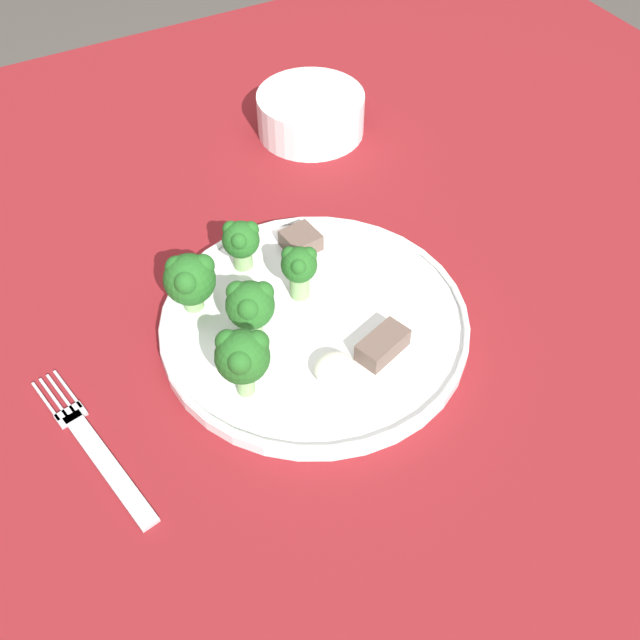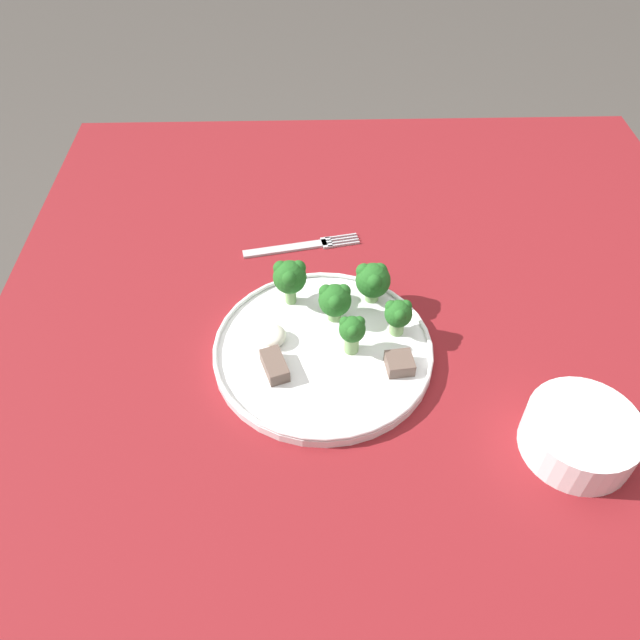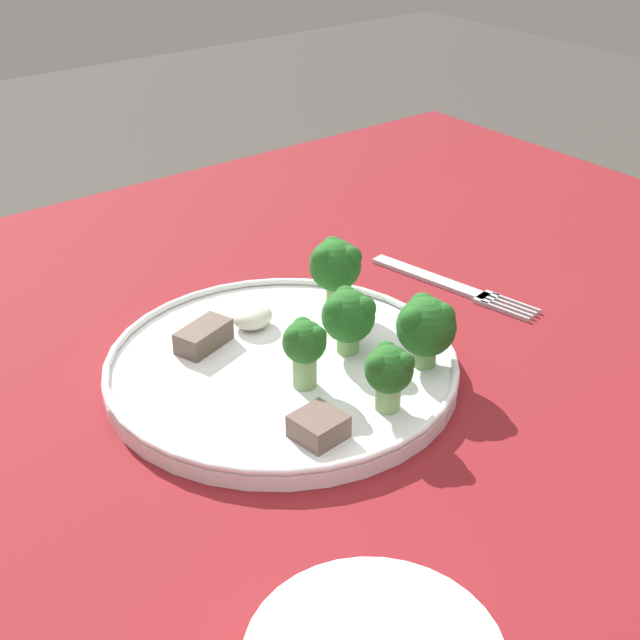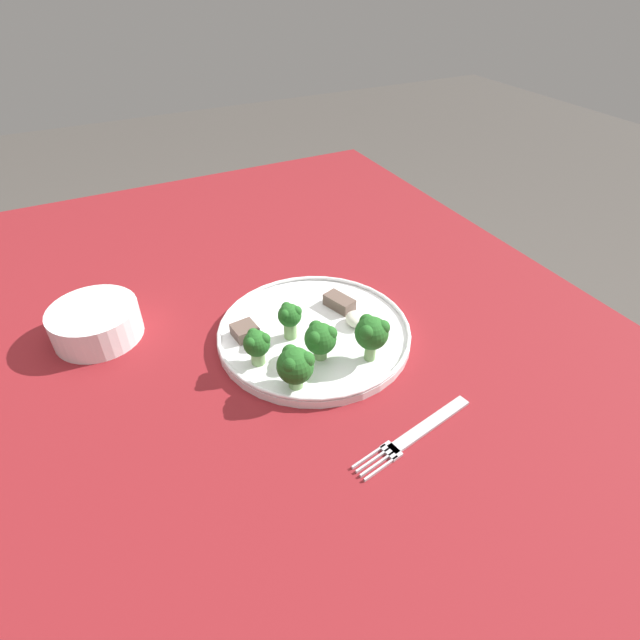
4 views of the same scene
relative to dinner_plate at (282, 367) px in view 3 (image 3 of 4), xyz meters
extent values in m
cube|color=maroon|center=(0.03, 0.08, -0.02)|extent=(1.28, 1.07, 0.03)
cylinder|color=brown|center=(-0.55, -0.39, -0.40)|extent=(0.06, 0.06, 0.72)
cylinder|color=white|center=(0.00, 0.00, 0.00)|extent=(0.28, 0.28, 0.01)
torus|color=white|center=(0.00, 0.00, 0.01)|extent=(0.28, 0.28, 0.01)
cube|color=#B2B2B7|center=(-0.21, -0.05, -0.01)|extent=(0.04, 0.13, 0.00)
cube|color=#B2B2B7|center=(-0.22, 0.01, -0.01)|extent=(0.03, 0.02, 0.00)
cube|color=#B2B2B7|center=(-0.22, 0.04, -0.01)|extent=(0.01, 0.05, 0.00)
cube|color=#B2B2B7|center=(-0.23, 0.04, -0.01)|extent=(0.01, 0.05, 0.00)
cube|color=#B2B2B7|center=(-0.23, 0.04, -0.01)|extent=(0.01, 0.05, 0.00)
cube|color=#B2B2B7|center=(-0.24, 0.03, -0.01)|extent=(0.01, 0.05, 0.00)
cylinder|color=#7FA866|center=(-0.09, 0.07, 0.01)|extent=(0.02, 0.02, 0.02)
sphere|color=#215B1E|center=(-0.09, 0.07, 0.04)|extent=(0.05, 0.05, 0.05)
sphere|color=#215B1E|center=(-0.07, 0.07, 0.05)|extent=(0.02, 0.02, 0.02)
sphere|color=#215B1E|center=(-0.10, 0.08, 0.05)|extent=(0.02, 0.02, 0.02)
sphere|color=#215B1E|center=(-0.10, 0.06, 0.05)|extent=(0.02, 0.02, 0.02)
cylinder|color=#7FA866|center=(0.00, 0.04, 0.02)|extent=(0.02, 0.02, 0.03)
sphere|color=#215B1E|center=(0.00, 0.04, 0.04)|extent=(0.03, 0.03, 0.03)
sphere|color=#215B1E|center=(0.01, 0.04, 0.05)|extent=(0.02, 0.02, 0.02)
sphere|color=#215B1E|center=(0.00, 0.04, 0.05)|extent=(0.02, 0.02, 0.02)
sphere|color=#215B1E|center=(0.00, 0.03, 0.05)|extent=(0.02, 0.02, 0.02)
cylinder|color=#7FA866|center=(-0.05, 0.02, 0.01)|extent=(0.02, 0.02, 0.02)
sphere|color=#215B1E|center=(-0.05, 0.02, 0.04)|extent=(0.04, 0.04, 0.04)
sphere|color=#215B1E|center=(-0.04, 0.02, 0.05)|extent=(0.02, 0.02, 0.02)
sphere|color=#215B1E|center=(-0.06, 0.03, 0.05)|extent=(0.02, 0.02, 0.02)
sphere|color=#215B1E|center=(-0.06, 0.01, 0.05)|extent=(0.02, 0.02, 0.02)
cylinder|color=#7FA866|center=(-0.09, -0.04, 0.02)|extent=(0.02, 0.02, 0.03)
sphere|color=#215B1E|center=(-0.09, -0.04, 0.05)|extent=(0.05, 0.05, 0.05)
sphere|color=#215B1E|center=(-0.07, -0.04, 0.06)|extent=(0.02, 0.02, 0.02)
sphere|color=#215B1E|center=(-0.09, -0.03, 0.06)|extent=(0.02, 0.02, 0.02)
sphere|color=#215B1E|center=(-0.09, -0.05, 0.06)|extent=(0.02, 0.02, 0.02)
cylinder|color=#7FA866|center=(-0.03, 0.10, 0.01)|extent=(0.02, 0.02, 0.02)
sphere|color=#215B1E|center=(-0.03, 0.10, 0.04)|extent=(0.04, 0.04, 0.04)
sphere|color=#215B1E|center=(-0.02, 0.10, 0.04)|extent=(0.02, 0.02, 0.02)
sphere|color=#215B1E|center=(-0.03, 0.11, 0.04)|extent=(0.02, 0.02, 0.02)
sphere|color=#215B1E|center=(-0.03, 0.09, 0.04)|extent=(0.02, 0.02, 0.02)
cube|color=brown|center=(0.04, 0.09, 0.01)|extent=(0.04, 0.04, 0.02)
cube|color=brown|center=(0.04, -0.06, 0.01)|extent=(0.05, 0.04, 0.02)
ellipsoid|color=silver|center=(-0.01, -0.06, 0.01)|extent=(0.04, 0.03, 0.02)
camera|label=1|loc=(-0.21, -0.40, 0.51)|focal=42.00mm
camera|label=2|loc=(0.53, -0.02, 0.60)|focal=35.00mm
camera|label=3|loc=(0.34, 0.49, 0.38)|focal=50.00mm
camera|label=4|loc=(-0.51, 0.25, 0.46)|focal=28.00mm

